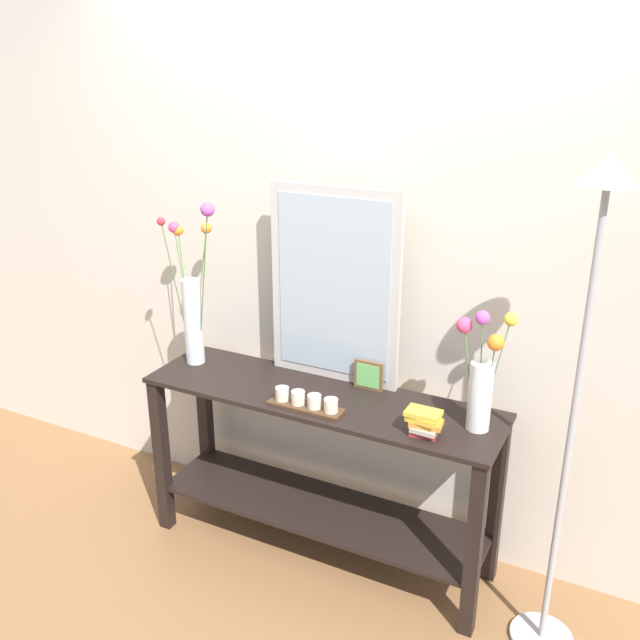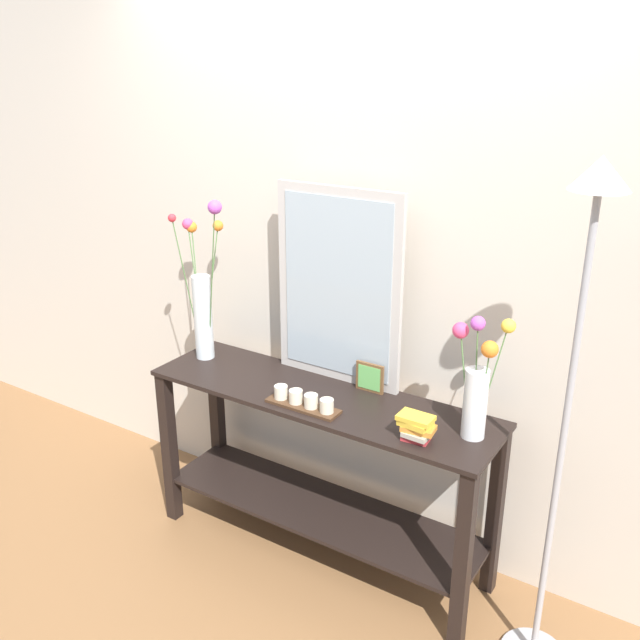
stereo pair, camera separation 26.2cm
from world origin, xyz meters
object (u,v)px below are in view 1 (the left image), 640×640
at_px(book_stack, 424,422).
at_px(floor_lamp, 584,341).
at_px(console_table, 320,457).
at_px(vase_right, 482,379).
at_px(picture_frame_small, 368,375).
at_px(tall_vase_left, 193,304).
at_px(candle_tray, 306,402).
at_px(mirror_leaning, 334,286).

height_order(book_stack, floor_lamp, floor_lamp).
bearing_deg(console_table, floor_lamp, -4.61).
bearing_deg(floor_lamp, vase_right, 162.27).
distance_m(picture_frame_small, book_stack, 0.42).
distance_m(tall_vase_left, vase_right, 1.33).
bearing_deg(candle_tray, tall_vase_left, 165.28).
bearing_deg(mirror_leaning, book_stack, -29.39).
relative_size(picture_frame_small, book_stack, 0.90).
bearing_deg(vase_right, book_stack, -139.83).
height_order(console_table, book_stack, book_stack).
bearing_deg(tall_vase_left, mirror_leaning, 11.62).
height_order(tall_vase_left, vase_right, tall_vase_left).
xyz_separation_m(console_table, picture_frame_small, (0.16, 0.14, 0.36)).
bearing_deg(candle_tray, book_stack, 1.92).
bearing_deg(picture_frame_small, candle_tray, -119.62).
height_order(vase_right, candle_tray, vase_right).
xyz_separation_m(console_table, floor_lamp, (1.01, -0.08, 0.77)).
height_order(tall_vase_left, candle_tray, tall_vase_left).
height_order(mirror_leaning, tall_vase_left, mirror_leaning).
distance_m(console_table, floor_lamp, 1.27).
xyz_separation_m(console_table, book_stack, (0.49, -0.11, 0.35)).
bearing_deg(picture_frame_small, console_table, -137.56).
relative_size(candle_tray, floor_lamp, 0.17).
bearing_deg(tall_vase_left, console_table, -4.10).
bearing_deg(candle_tray, picture_frame_small, 60.38).
bearing_deg(candle_tray, floor_lamp, 2.68).
bearing_deg(picture_frame_small, vase_right, -12.76).
relative_size(tall_vase_left, floor_lamp, 0.41).
relative_size(vase_right, book_stack, 3.34).
distance_m(mirror_leaning, tall_vase_left, 0.67).
xyz_separation_m(picture_frame_small, book_stack, (0.34, -0.26, -0.01)).
distance_m(vase_right, picture_frame_small, 0.54).
distance_m(console_table, vase_right, 0.83).
distance_m(mirror_leaning, book_stack, 0.70).
xyz_separation_m(candle_tray, floor_lamp, (1.00, 0.05, 0.44)).
height_order(mirror_leaning, candle_tray, mirror_leaning).
bearing_deg(console_table, vase_right, 2.54).
height_order(candle_tray, book_stack, book_stack).
xyz_separation_m(tall_vase_left, candle_tray, (0.67, -0.18, -0.25)).
relative_size(candle_tray, book_stack, 2.24).
bearing_deg(floor_lamp, mirror_leaning, 165.77).
bearing_deg(floor_lamp, console_table, 175.39).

